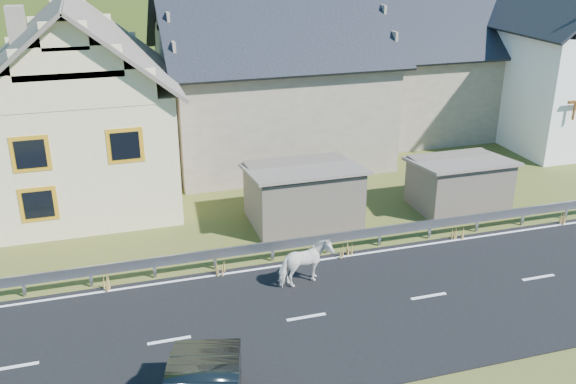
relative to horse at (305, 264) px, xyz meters
name	(u,v)px	position (x,y,z in m)	size (l,w,h in m)	color
ground	(428,297)	(3.43, -1.83, -0.77)	(160.00, 160.00, 0.00)	#3F501B
road	(428,297)	(3.43, -1.83, -0.75)	(60.00, 7.00, 0.04)	black
lane_markings	(429,296)	(3.43, -1.83, -0.73)	(60.00, 6.60, 0.01)	silver
guardrail	(380,232)	(3.43, 1.85, -0.21)	(28.10, 0.09, 0.75)	#93969B
shed_left	(303,195)	(1.43, 4.67, 0.33)	(4.30, 3.30, 2.40)	#6C6053
shed_right	(459,184)	(7.93, 4.17, 0.23)	(3.80, 2.90, 2.20)	#6C6053
house_cream	(76,94)	(-6.57, 10.16, 3.58)	(7.80, 9.80, 8.30)	beige
house_stone_a	(269,62)	(2.43, 13.17, 3.86)	(10.80, 9.80, 8.90)	gray
house_stone_b	(432,53)	(12.43, 15.17, 3.46)	(9.80, 8.80, 8.10)	gray
house_white	(561,41)	(18.43, 12.16, 4.29)	(8.80, 10.80, 9.70)	white
mountain	(142,42)	(8.43, 178.17, -20.77)	(440.00, 280.00, 260.00)	#233713
horse	(305,264)	(0.00, 0.00, 0.00)	(1.74, 0.79, 1.47)	white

